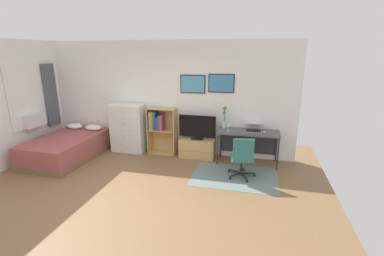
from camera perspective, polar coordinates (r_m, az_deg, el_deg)
ground_plane at (r=5.00m, az=-14.14°, el=-14.07°), size 7.20×7.20×0.00m
wall_back_with_posters at (r=6.66m, az=-5.17°, el=6.31°), size 6.12×0.09×2.70m
area_rug at (r=5.66m, az=8.93°, el=-10.00°), size 1.70×1.20×0.01m
bed at (r=7.09m, az=-24.74°, el=-3.66°), size 1.28×1.97×0.64m
dresser at (r=6.95m, az=-13.19°, el=-0.03°), size 0.82×0.46×1.20m
bookshelf at (r=6.67m, az=-6.82°, el=0.28°), size 0.69×0.30×1.13m
tv_stand at (r=6.50m, az=1.12°, el=-4.20°), size 0.82×0.41×0.45m
television at (r=6.32m, az=1.10°, el=0.12°), size 0.87×0.16×0.57m
desk at (r=6.23m, az=11.69°, el=-1.74°), size 1.34×0.57×0.74m
office_chair at (r=5.44m, az=10.51°, el=-5.95°), size 0.58×0.57×0.86m
laptop at (r=6.22m, az=12.75°, el=0.06°), size 0.37×0.40×0.16m
computer_mouse at (r=6.11m, az=14.95°, el=-0.82°), size 0.06×0.10×0.03m
bamboo_vase at (r=6.27m, az=6.78°, el=2.11°), size 0.10×0.09×0.50m
wine_glass at (r=6.05m, az=7.59°, el=0.59°), size 0.07×0.07×0.18m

